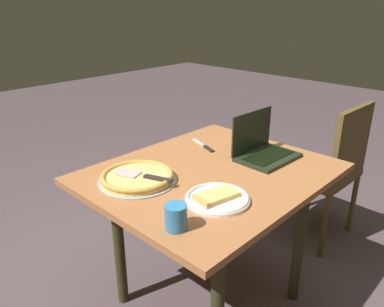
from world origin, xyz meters
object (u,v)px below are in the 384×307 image
at_px(pizza_plate, 217,198).
at_px(chair_near, 329,165).
at_px(laptop, 263,148).
at_px(dining_table, 211,190).
at_px(pizza_tray, 137,177).
at_px(drink_cup, 176,217).
at_px(table_knife, 205,146).

xyz_separation_m(pizza_plate, chair_near, (1.18, 0.05, -0.25)).
bearing_deg(laptop, dining_table, 165.53).
distance_m(pizza_tray, drink_cup, 0.42).
height_order(pizza_plate, drink_cup, drink_cup).
relative_size(pizza_plate, pizza_tray, 0.75).
xyz_separation_m(pizza_plate, pizza_tray, (-0.11, 0.37, 0.01)).
distance_m(dining_table, laptop, 0.35).
distance_m(laptop, pizza_plate, 0.52).
bearing_deg(chair_near, drink_cup, -177.09).
bearing_deg(table_knife, pizza_plate, -133.53).
height_order(pizza_plate, pizza_tray, pizza_tray).
height_order(dining_table, drink_cup, drink_cup).
distance_m(pizza_plate, drink_cup, 0.25).
bearing_deg(table_knife, chair_near, -26.66).
height_order(dining_table, table_knife, table_knife).
xyz_separation_m(table_knife, drink_cup, (-0.66, -0.46, 0.04)).
bearing_deg(pizza_plate, drink_cup, -174.99).
bearing_deg(laptop, drink_cup, -168.76).
bearing_deg(dining_table, laptop, -14.47).
bearing_deg(drink_cup, pizza_tray, 70.04).
distance_m(dining_table, pizza_tray, 0.37).
height_order(laptop, pizza_plate, laptop).
xyz_separation_m(laptop, drink_cup, (-0.75, -0.15, -0.00)).
distance_m(dining_table, drink_cup, 0.53).
distance_m(laptop, chair_near, 0.73).
relative_size(pizza_tray, table_knife, 1.58).
relative_size(pizza_tray, chair_near, 0.37).
distance_m(pizza_plate, pizza_tray, 0.38).
bearing_deg(chair_near, table_knife, 153.34).
bearing_deg(drink_cup, dining_table, 26.91).
bearing_deg(pizza_plate, dining_table, 45.61).
relative_size(laptop, chair_near, 0.34).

